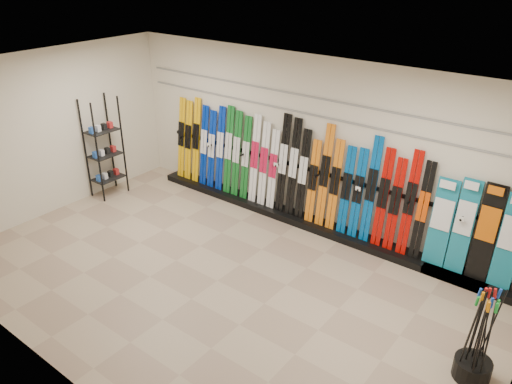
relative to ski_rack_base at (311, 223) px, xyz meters
The scene contains 12 objects.
floor 2.29m from the ski_rack_base, 95.64° to the right, with size 8.00×8.00×0.00m, color gray.
back_wall 1.47m from the ski_rack_base, 135.64° to the left, with size 8.00×8.00×0.00m, color beige.
left_wall 5.01m from the ski_rack_base, 151.65° to the right, with size 5.00×5.00×0.00m, color beige.
ceiling 3.73m from the ski_rack_base, 95.64° to the right, with size 8.00×8.00×0.00m, color silver.
ski_rack_base is the anchor object (origin of this frame).
skis 1.12m from the ski_rack_base, behind, with size 5.37×0.25×1.82m.
snowboards 2.96m from the ski_rack_base, ahead, with size 1.59×0.23×1.48m.
accessory_rack 4.31m from the ski_rack_base, 161.04° to the right, with size 0.40×0.60×2.01m, color black.
pole_bin 3.86m from the ski_rack_base, 29.07° to the right, with size 0.43×0.43×0.25m, color black.
ski_poles 3.91m from the ski_rack_base, 29.33° to the right, with size 0.30×0.39×1.18m.
slatwall_rail_0 1.96m from the ski_rack_base, 138.37° to the left, with size 7.60×0.02×0.03m, color gray.
slatwall_rail_1 2.26m from the ski_rack_base, 138.37° to the left, with size 7.60×0.02×0.03m, color gray.
Camera 1 is at (4.25, -4.54, 4.50)m, focal length 35.00 mm.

